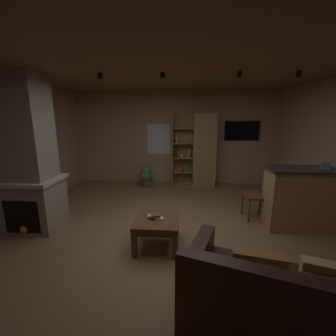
% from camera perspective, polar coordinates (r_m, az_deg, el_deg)
% --- Properties ---
extents(floor, '(5.72, 6.16, 0.02)m').
position_cam_1_polar(floor, '(4.00, -0.42, -16.28)').
color(floor, olive).
rests_on(floor, ground).
extents(wall_back, '(5.84, 0.06, 2.61)m').
position_cam_1_polar(wall_back, '(6.63, 1.67, 7.41)').
color(wall_back, tan).
rests_on(wall_back, ground).
extents(ceiling, '(5.72, 6.16, 0.02)m').
position_cam_1_polar(ceiling, '(3.56, -0.50, 23.91)').
color(ceiling, brown).
extents(window_pane_back, '(0.68, 0.01, 0.87)m').
position_cam_1_polar(window_pane_back, '(6.63, -2.26, 7.29)').
color(window_pane_back, white).
extents(stone_fireplace, '(0.91, 0.79, 2.61)m').
position_cam_1_polar(stone_fireplace, '(4.45, -31.57, 1.09)').
color(stone_fireplace, gray).
rests_on(stone_fireplace, ground).
extents(bookshelf_cabinet, '(1.20, 0.41, 2.02)m').
position_cam_1_polar(bookshelf_cabinet, '(6.41, 8.38, 4.33)').
color(bookshelf_cabinet, '#A87F51').
rests_on(bookshelf_cabinet, ground).
extents(kitchen_bar_counter, '(1.39, 0.58, 1.08)m').
position_cam_1_polar(kitchen_bar_counter, '(4.64, 31.45, -6.59)').
color(kitchen_bar_counter, '#A87F51').
rests_on(kitchen_bar_counter, ground).
extents(tissue_box, '(0.16, 0.16, 0.11)m').
position_cam_1_polar(tissue_box, '(4.55, 34.86, 0.40)').
color(tissue_box, '#598CBF').
rests_on(tissue_box, kitchen_bar_counter).
extents(leather_couch, '(1.85, 1.41, 0.84)m').
position_cam_1_polar(leather_couch, '(2.57, 25.75, -28.22)').
color(leather_couch, '#382116').
rests_on(leather_couch, ground).
extents(coffee_table, '(0.65, 0.68, 0.45)m').
position_cam_1_polar(coffee_table, '(3.50, -2.81, -13.88)').
color(coffee_table, brown).
rests_on(coffee_table, ground).
extents(table_book_0, '(0.13, 0.10, 0.02)m').
position_cam_1_polar(table_book_0, '(3.43, -2.25, -12.62)').
color(table_book_0, beige).
rests_on(table_book_0, coffee_table).
extents(table_book_1, '(0.13, 0.10, 0.03)m').
position_cam_1_polar(table_book_1, '(3.46, -4.13, -11.98)').
color(table_book_1, beige).
rests_on(table_book_1, coffee_table).
extents(table_book_2, '(0.15, 0.12, 0.02)m').
position_cam_1_polar(table_book_2, '(3.43, -3.17, -11.77)').
color(table_book_2, '#B22D2D').
rests_on(table_book_2, coffee_table).
extents(dining_chair, '(0.46, 0.46, 0.92)m').
position_cam_1_polar(dining_chair, '(4.68, 22.21, -5.65)').
color(dining_chair, brown).
rests_on(dining_chair, ground).
extents(potted_floor_plant, '(0.35, 0.35, 0.63)m').
position_cam_1_polar(potted_floor_plant, '(6.36, -5.54, -1.88)').
color(potted_floor_plant, '#4C4C51').
rests_on(potted_floor_plant, ground).
extents(wall_mounted_tv, '(0.95, 0.06, 0.54)m').
position_cam_1_polar(wall_mounted_tv, '(6.74, 18.08, 8.91)').
color(wall_mounted_tv, black).
extents(track_light_spot_0, '(0.07, 0.07, 0.09)m').
position_cam_1_polar(track_light_spot_0, '(4.30, -30.10, 19.28)').
color(track_light_spot_0, black).
extents(track_light_spot_1, '(0.07, 0.07, 0.09)m').
position_cam_1_polar(track_light_spot_1, '(3.88, -16.76, 21.28)').
color(track_light_spot_1, black).
extents(track_light_spot_2, '(0.07, 0.07, 0.09)m').
position_cam_1_polar(track_light_spot_2, '(3.71, -1.39, 22.20)').
color(track_light_spot_2, black).
extents(track_light_spot_3, '(0.07, 0.07, 0.09)m').
position_cam_1_polar(track_light_spot_3, '(3.78, 17.49, 21.48)').
color(track_light_spot_3, black).
extents(track_light_spot_4, '(0.07, 0.07, 0.09)m').
position_cam_1_polar(track_light_spot_4, '(4.05, 30.06, 19.79)').
color(track_light_spot_4, black).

